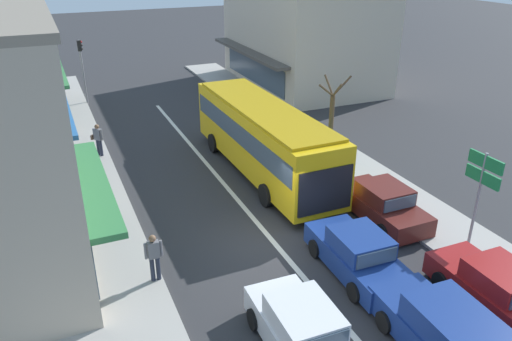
% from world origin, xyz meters
% --- Properties ---
extents(ground_plane, '(140.00, 140.00, 0.00)m').
position_xyz_m(ground_plane, '(0.00, 0.00, 0.00)').
color(ground_plane, '#2D2D30').
extents(lane_centre_line, '(0.20, 28.00, 0.01)m').
position_xyz_m(lane_centre_line, '(0.00, 4.00, 0.00)').
color(lane_centre_line, silver).
rests_on(lane_centre_line, ground).
extents(sidewalk_left, '(5.20, 44.00, 0.14)m').
position_xyz_m(sidewalk_left, '(-6.80, 6.00, 0.07)').
color(sidewalk_left, '#A39E96').
rests_on(sidewalk_left, ground).
extents(kerb_right, '(2.80, 44.00, 0.12)m').
position_xyz_m(kerb_right, '(6.20, 6.00, 0.06)').
color(kerb_right, '#A39E96').
rests_on(kerb_right, ground).
extents(building_right_far, '(8.93, 12.41, 7.72)m').
position_xyz_m(building_right_far, '(11.48, 19.28, 3.86)').
color(building_right_far, beige).
rests_on(building_right_far, ground).
extents(city_bus, '(2.84, 10.88, 3.23)m').
position_xyz_m(city_bus, '(2.09, 5.61, 1.88)').
color(city_bus, yellow).
rests_on(city_bus, ground).
extents(sedan_adjacent_lane_lead, '(2.00, 4.26, 1.47)m').
position_xyz_m(sedan_adjacent_lane_lead, '(1.73, -2.63, 0.66)').
color(sedan_adjacent_lane_lead, navy).
rests_on(sedan_adjacent_lane_lead, ground).
extents(wagon_behind_bus_near, '(2.05, 4.56, 1.58)m').
position_xyz_m(wagon_behind_bus_near, '(1.70, -6.74, 0.75)').
color(wagon_behind_bus_near, navy).
rests_on(wagon_behind_bus_near, ground).
extents(hatchback_queue_gap_filler, '(1.90, 3.74, 1.54)m').
position_xyz_m(hatchback_queue_gap_filler, '(-1.61, -4.93, 0.71)').
color(hatchback_queue_gap_filler, silver).
rests_on(hatchback_queue_gap_filler, ground).
extents(parked_sedan_kerb_front, '(1.93, 4.22, 1.47)m').
position_xyz_m(parked_sedan_kerb_front, '(4.42, -5.76, 0.66)').
color(parked_sedan_kerb_front, maroon).
rests_on(parked_sedan_kerb_front, ground).
extents(parked_sedan_kerb_second, '(1.90, 4.20, 1.47)m').
position_xyz_m(parked_sedan_kerb_second, '(4.54, -0.12, 0.66)').
color(parked_sedan_kerb_second, '#561E19').
rests_on(parked_sedan_kerb_second, ground).
extents(parked_hatchback_kerb_third, '(1.93, 3.76, 1.54)m').
position_xyz_m(parked_hatchback_kerb_third, '(4.53, 5.47, 0.71)').
color(parked_hatchback_kerb_third, '#1E6638').
rests_on(parked_hatchback_kerb_third, ground).
extents(traffic_light_downstreet, '(0.32, 0.24, 4.20)m').
position_xyz_m(traffic_light_downstreet, '(-4.16, 20.17, 2.85)').
color(traffic_light_downstreet, gray).
rests_on(traffic_light_downstreet, ground).
extents(directional_road_sign, '(0.10, 1.40, 3.60)m').
position_xyz_m(directional_road_sign, '(6.18, -3.00, 2.70)').
color(directional_road_sign, gray).
rests_on(directional_road_sign, ground).
extents(street_tree_right, '(1.83, 1.58, 3.93)m').
position_xyz_m(street_tree_right, '(6.20, 6.46, 1.90)').
color(street_tree_right, brown).
rests_on(street_tree_right, ground).
extents(pedestrian_with_handbag_near, '(0.57, 0.54, 1.63)m').
position_xyz_m(pedestrian_with_handbag_near, '(-4.64, 10.46, 1.07)').
color(pedestrian_with_handbag_near, '#232838').
rests_on(pedestrian_with_handbag_near, sidewalk_left).
extents(pedestrian_browsing_midblock, '(0.57, 0.23, 1.63)m').
position_xyz_m(pedestrian_browsing_midblock, '(-4.41, -0.63, 1.07)').
color(pedestrian_browsing_midblock, '#232838').
rests_on(pedestrian_browsing_midblock, sidewalk_left).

